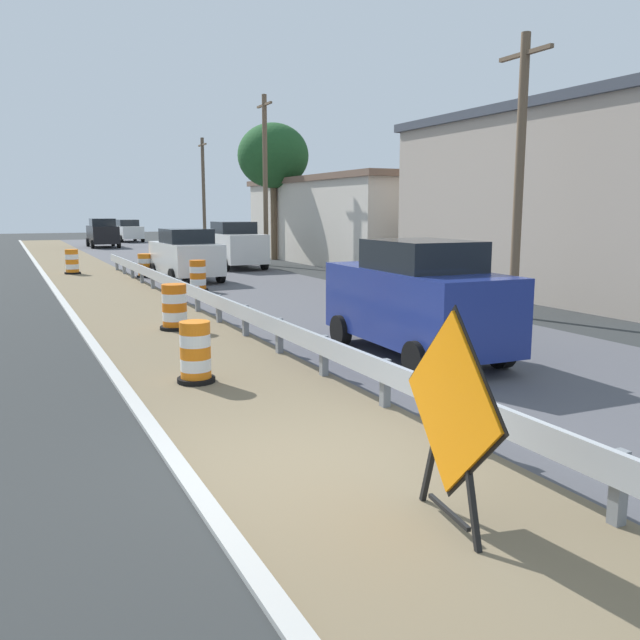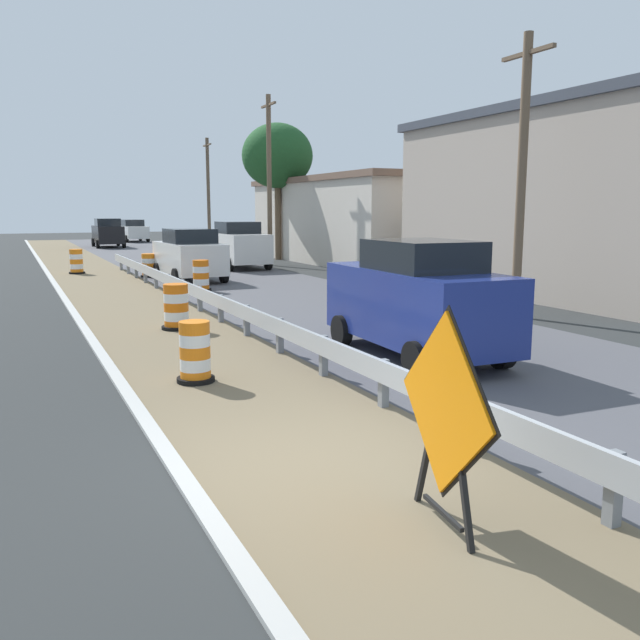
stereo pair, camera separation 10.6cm
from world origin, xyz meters
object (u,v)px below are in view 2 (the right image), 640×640
object	(u,v)px
utility_pole_mid	(269,178)
car_lead_near_lane	(108,233)
traffic_barrel_farther	(76,263)
car_lead_far_lane	(417,299)
utility_pole_near	(522,173)
traffic_barrel_nearest	(195,355)
traffic_barrel_mid	(201,277)
car_mid_far_lane	(133,231)
car_trailing_near_lane	(239,245)
car_trailing_far_lane	(189,255)
utility_pole_far	(208,192)
traffic_barrel_close	(176,309)
traffic_barrel_far	(149,267)
warning_sign_diamond	(445,411)

from	to	relation	value
utility_pole_mid	car_lead_near_lane	bearing A→B (deg)	104.07
traffic_barrel_farther	car_lead_far_lane	distance (m)	20.90
car_lead_far_lane	utility_pole_near	size ratio (longest dim) A/B	0.64
traffic_barrel_nearest	traffic_barrel_farther	size ratio (longest dim) A/B	0.94
car_lead_near_lane	utility_pole_mid	size ratio (longest dim) A/B	0.55
traffic_barrel_mid	car_mid_far_lane	world-z (taller)	car_mid_far_lane
car_trailing_near_lane	car_trailing_far_lane	size ratio (longest dim) A/B	1.00
traffic_barrel_nearest	traffic_barrel_farther	world-z (taller)	traffic_barrel_farther
utility_pole_near	utility_pole_far	world-z (taller)	utility_pole_far
traffic_barrel_farther	car_trailing_near_lane	distance (m)	7.44
traffic_barrel_nearest	car_mid_far_lane	xyz separation A→B (m)	(7.47, 49.77, 0.51)
traffic_barrel_close	car_trailing_far_lane	xyz separation A→B (m)	(3.00, 10.58, 0.55)
traffic_barrel_close	utility_pole_near	size ratio (longest dim) A/B	0.15
traffic_barrel_far	car_trailing_near_lane	bearing A→B (deg)	27.37
traffic_barrel_mid	car_mid_far_lane	bearing A→B (deg)	83.78
warning_sign_diamond	car_mid_far_lane	world-z (taller)	warning_sign_diamond
traffic_barrel_close	utility_pole_mid	size ratio (longest dim) A/B	0.13
warning_sign_diamond	car_lead_far_lane	world-z (taller)	car_lead_far_lane
traffic_barrel_nearest	utility_pole_mid	xyz separation A→B (m)	(9.37, 21.00, 3.88)
warning_sign_diamond	traffic_barrel_close	world-z (taller)	warning_sign_diamond
traffic_barrel_nearest	car_lead_far_lane	size ratio (longest dim) A/B	0.22
traffic_barrel_mid	utility_pole_mid	xyz separation A→B (m)	(6.02, 8.99, 3.85)
car_trailing_near_lane	car_lead_far_lane	world-z (taller)	car_lead_far_lane
car_lead_near_lane	car_trailing_near_lane	size ratio (longest dim) A/B	1.05
car_lead_far_lane	utility_pole_far	xyz separation A→B (m)	(6.35, 36.69, 2.96)
car_lead_far_lane	car_mid_far_lane	xyz separation A→B (m)	(3.12, 49.70, -0.15)
car_lead_near_lane	utility_pole_mid	bearing A→B (deg)	-165.27
traffic_barrel_mid	traffic_barrel_far	distance (m)	5.73
traffic_barrel_close	car_lead_near_lane	bearing A→B (deg)	84.76
traffic_barrel_far	car_mid_far_lane	bearing A→B (deg)	81.47
traffic_barrel_far	utility_pole_near	bearing A→B (deg)	-65.55
car_lead_near_lane	car_trailing_far_lane	distance (m)	26.05
warning_sign_diamond	car_lead_far_lane	distance (m)	6.96
car_lead_near_lane	car_trailing_near_lane	distance (m)	21.68
car_trailing_far_lane	traffic_barrel_close	bearing A→B (deg)	162.08
warning_sign_diamond	car_trailing_far_lane	bearing A→B (deg)	-90.06
traffic_barrel_nearest	traffic_barrel_mid	world-z (taller)	traffic_barrel_mid
traffic_barrel_close	traffic_barrel_far	bearing A→B (deg)	81.92
utility_pole_far	utility_pole_near	bearing A→B (deg)	-92.27
traffic_barrel_mid	car_lead_near_lane	distance (m)	29.61
traffic_barrel_far	utility_pole_near	distance (m)	16.53
warning_sign_diamond	car_lead_near_lane	distance (m)	47.60
car_trailing_near_lane	car_lead_far_lane	bearing A→B (deg)	-8.58
warning_sign_diamond	car_trailing_far_lane	distance (m)	21.66
car_trailing_near_lane	utility_pole_mid	size ratio (longest dim) A/B	0.52
utility_pole_near	car_lead_far_lane	bearing A→B (deg)	-150.16
utility_pole_far	car_lead_near_lane	bearing A→B (deg)	143.25
traffic_barrel_farther	car_mid_far_lane	xyz separation A→B (m)	(7.43, 29.26, 0.48)
traffic_barrel_close	utility_pole_mid	bearing A→B (deg)	61.98
traffic_barrel_mid	car_trailing_far_lane	bearing A→B (deg)	81.96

